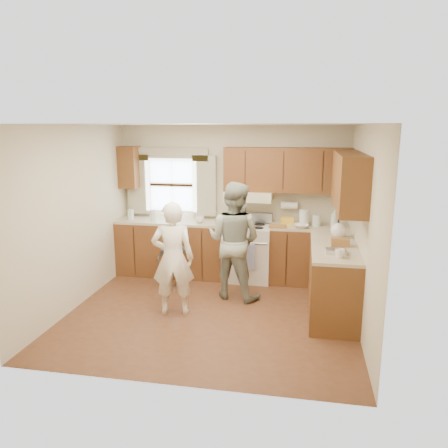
% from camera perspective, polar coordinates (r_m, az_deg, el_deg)
% --- Properties ---
extents(room, '(3.80, 3.80, 3.80)m').
position_cam_1_polar(room, '(5.67, -1.73, 0.16)').
color(room, '#4F2E18').
rests_on(room, ground).
extents(kitchen_fixtures, '(3.80, 2.25, 2.15)m').
position_cam_1_polar(kitchen_fixtures, '(6.71, 5.38, -1.53)').
color(kitchen_fixtures, '#45250E').
rests_on(kitchen_fixtures, ground).
extents(stove, '(0.76, 0.67, 1.07)m').
position_cam_1_polar(stove, '(7.19, 3.07, -3.61)').
color(stove, silver).
rests_on(stove, ground).
extents(woman_left, '(0.62, 0.48, 1.53)m').
position_cam_1_polar(woman_left, '(5.82, -6.69, -4.53)').
color(woman_left, white).
rests_on(woman_left, ground).
extents(woman_right, '(0.98, 0.86, 1.71)m').
position_cam_1_polar(woman_right, '(6.33, 1.31, -2.18)').
color(woman_right, '#243A26').
rests_on(woman_right, ground).
extents(child, '(0.58, 0.41, 0.91)m').
position_cam_1_polar(child, '(6.86, -6.57, -4.58)').
color(child, slate).
rests_on(child, ground).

